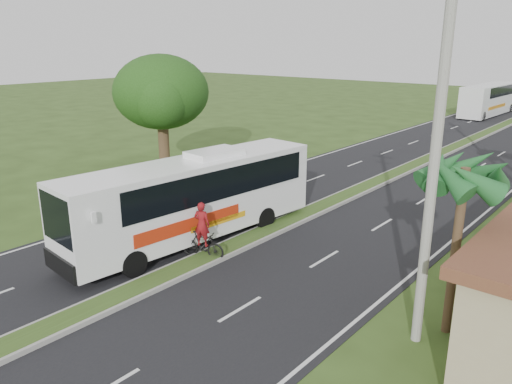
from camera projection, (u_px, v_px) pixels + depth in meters
The scene contains 11 objects.
ground at pixel (168, 278), 18.14m from camera, with size 180.00×180.00×0.00m, color #2F4419.
road_asphalt at pixel (402, 172), 32.82m from camera, with size 14.00×160.00×0.02m, color black.
median_strip at pixel (402, 170), 32.80m from camera, with size 1.20×160.00×0.18m.
lane_edge_left at pixel (317, 157), 36.94m from camera, with size 0.12×160.00×0.01m, color silver.
lane_edge_right at pixel (512, 191), 28.71m from camera, with size 0.12×160.00×0.01m, color silver.
palm_verge_a at pixel (465, 177), 13.45m from camera, with size 2.40×2.40×5.45m.
shade_tree at pixel (160, 94), 31.48m from camera, with size 6.30×6.00×7.54m.
utility_pole_a at pixel (436, 146), 12.75m from camera, with size 1.60×0.28×11.00m.
coach_bus_main at pixel (195, 194), 20.97m from camera, with size 3.49×11.97×3.82m.
coach_bus_far at pixel (489, 98), 57.54m from camera, with size 3.07×12.11×3.50m.
motorcyclist at pixel (202, 239), 19.53m from camera, with size 1.90×1.07×2.34m.
Camera 1 is at (13.01, -10.58, 8.25)m, focal length 35.00 mm.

